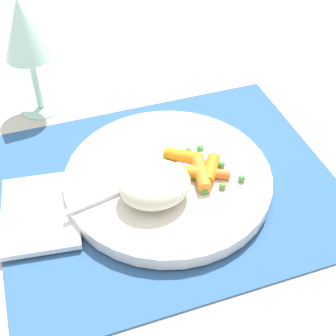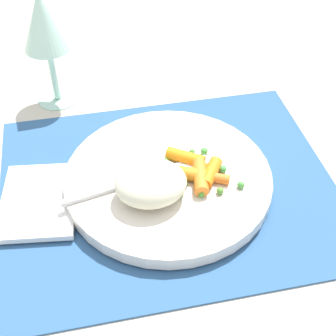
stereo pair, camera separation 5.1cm
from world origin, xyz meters
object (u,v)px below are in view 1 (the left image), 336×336
(fork, at_px, (154,178))
(napkin, at_px, (41,215))
(rice_mound, at_px, (155,185))
(plate, at_px, (168,179))
(wine_glass, at_px, (24,33))
(carrot_portion, at_px, (197,169))

(fork, xyz_separation_m, napkin, (-0.14, -0.00, -0.02))
(rice_mound, height_order, napkin, rice_mound)
(fork, height_order, napkin, fork)
(plate, distance_m, rice_mound, 0.05)
(fork, height_order, wine_glass, wine_glass)
(fork, relative_size, wine_glass, 1.08)
(rice_mound, distance_m, napkin, 0.14)
(rice_mound, distance_m, fork, 0.03)
(plate, xyz_separation_m, carrot_portion, (0.03, -0.01, 0.02))
(carrot_portion, relative_size, napkin, 0.70)
(napkin, bearing_deg, plate, 1.60)
(napkin, bearing_deg, rice_mound, -11.88)
(plate, bearing_deg, wine_glass, 120.38)
(carrot_portion, relative_size, fork, 0.45)
(fork, bearing_deg, carrot_portion, -7.01)
(plate, relative_size, napkin, 2.15)
(carrot_portion, distance_m, napkin, 0.19)
(rice_mound, distance_m, wine_glass, 0.28)
(plate, distance_m, wine_glass, 0.28)
(rice_mound, bearing_deg, carrot_portion, 19.89)
(plate, bearing_deg, rice_mound, -129.61)
(wine_glass, height_order, napkin, wine_glass)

